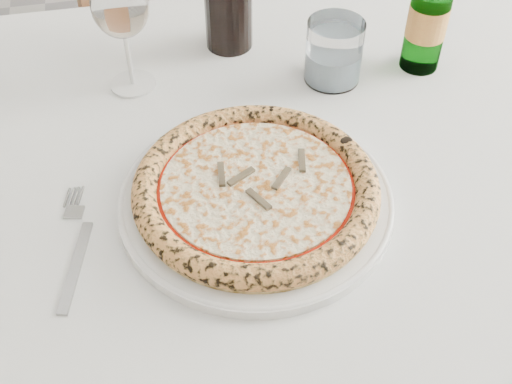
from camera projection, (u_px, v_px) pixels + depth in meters
floor at (216, 336)px, 1.54m from camera, size 5.00×6.00×0.02m
dining_table at (241, 196)px, 0.93m from camera, size 1.45×0.86×0.76m
chair_far at (172, 15)px, 1.54m from camera, size 0.48×0.48×0.93m
plate at (256, 198)px, 0.79m from camera, size 0.34×0.34×0.02m
pizza at (256, 188)px, 0.78m from camera, size 0.30×0.30×0.03m
fork at (75, 248)px, 0.75m from camera, size 0.04×0.18×0.00m
wine_glass at (120, 8)px, 0.88m from camera, size 0.08×0.08×0.18m
tumbler at (334, 55)px, 0.95m from camera, size 0.08×0.08×0.09m
beer_bottle at (429, 12)px, 0.94m from camera, size 0.06×0.06×0.23m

